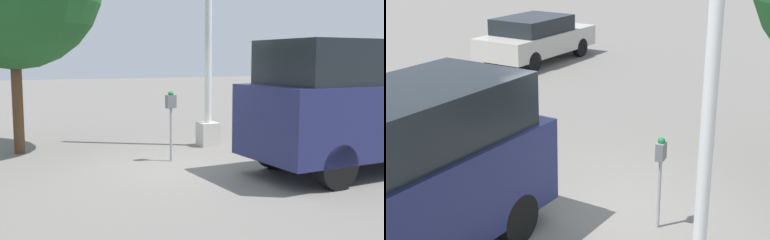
# 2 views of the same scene
# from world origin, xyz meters

# --- Properties ---
(ground_plane) EXTENTS (80.00, 80.00, 0.00)m
(ground_plane) POSITION_xyz_m (0.00, 0.00, 0.00)
(ground_plane) COLOR slate
(parking_meter_near) EXTENTS (0.22, 0.14, 1.40)m
(parking_meter_near) POSITION_xyz_m (-0.02, 0.64, 1.04)
(parking_meter_near) COLOR #9E9EA3
(parking_meter_near) RESTS_ON ground
(lamp_post) EXTENTS (0.44, 0.44, 6.87)m
(lamp_post) POSITION_xyz_m (1.39, 1.89, 2.29)
(lamp_post) COLOR beige
(lamp_post) RESTS_ON ground
(parked_van) EXTENTS (4.65, 2.09, 2.36)m
(parked_van) POSITION_xyz_m (2.92, -1.48, 1.26)
(parked_van) COLOR navy
(parked_van) RESTS_ON ground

